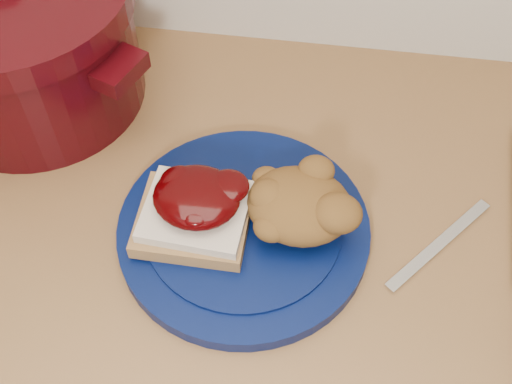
# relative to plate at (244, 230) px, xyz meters

# --- Properties ---
(base_cabinet) EXTENTS (4.00, 0.60, 0.86)m
(base_cabinet) POSITION_rel_plate_xyz_m (-0.02, 0.01, -0.48)
(base_cabinet) COLOR beige
(base_cabinet) RESTS_ON floor
(plate) EXTENTS (0.29, 0.29, 0.02)m
(plate) POSITION_rel_plate_xyz_m (0.00, 0.00, 0.00)
(plate) COLOR #040F3B
(plate) RESTS_ON wood_countertop
(sandwich) EXTENTS (0.11, 0.10, 0.05)m
(sandwich) POSITION_rel_plate_xyz_m (-0.05, -0.01, 0.04)
(sandwich) COLOR olive
(sandwich) RESTS_ON plate
(stuffing_mound) EXTENTS (0.12, 0.10, 0.05)m
(stuffing_mound) POSITION_rel_plate_xyz_m (0.05, 0.01, 0.04)
(stuffing_mound) COLOR brown
(stuffing_mound) RESTS_ON plate
(butter_knife) EXTENTS (0.11, 0.13, 0.00)m
(butter_knife) POSITION_rel_plate_xyz_m (0.20, 0.02, -0.01)
(butter_knife) COLOR silver
(butter_knife) RESTS_ON wood_countertop
(dutch_oven) EXTENTS (0.35, 0.35, 0.17)m
(dutch_oven) POSITION_rel_plate_xyz_m (-0.28, 0.17, 0.07)
(dutch_oven) COLOR black
(dutch_oven) RESTS_ON wood_countertop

